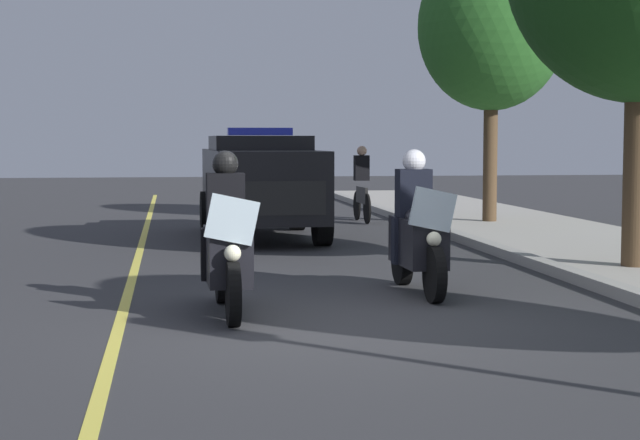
% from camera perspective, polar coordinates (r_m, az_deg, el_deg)
% --- Properties ---
extents(ground_plane, '(80.00, 80.00, 0.00)m').
position_cam_1_polar(ground_plane, '(10.41, 1.34, -5.67)').
color(ground_plane, '#333335').
extents(lane_stripe_center, '(48.00, 0.12, 0.01)m').
position_cam_1_polar(lane_stripe_center, '(10.28, -11.12, -5.86)').
color(lane_stripe_center, '#E0D14C').
rests_on(lane_stripe_center, ground).
extents(police_motorcycle_lead_left, '(2.14, 0.57, 1.72)m').
position_cam_1_polar(police_motorcycle_lead_left, '(10.84, -5.18, -1.55)').
color(police_motorcycle_lead_left, black).
rests_on(police_motorcycle_lead_left, ground).
extents(police_motorcycle_lead_right, '(2.14, 0.57, 1.72)m').
position_cam_1_polar(police_motorcycle_lead_right, '(12.29, 5.43, -0.83)').
color(police_motorcycle_lead_right, black).
rests_on(police_motorcycle_lead_right, ground).
extents(police_suv, '(4.95, 2.16, 2.05)m').
position_cam_1_polar(police_suv, '(19.10, -3.32, 2.19)').
color(police_suv, black).
rests_on(police_suv, ground).
extents(cyclist_background, '(1.76, 0.32, 1.69)m').
position_cam_1_polar(cyclist_background, '(22.79, 2.33, 2.01)').
color(cyclist_background, black).
rests_on(cyclist_background, ground).
extents(tree_far_back, '(3.11, 3.11, 5.87)m').
position_cam_1_polar(tree_far_back, '(22.18, 9.53, 10.52)').
color(tree_far_back, '#4C3823').
rests_on(tree_far_back, sidewalk_strip).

